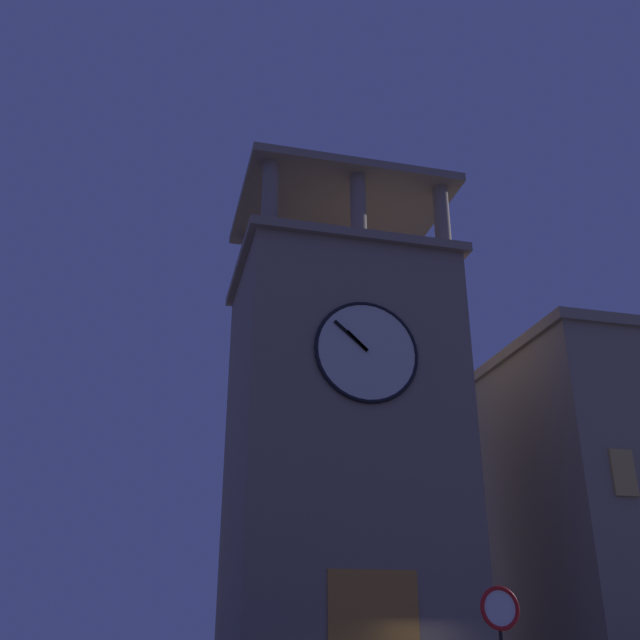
{
  "coord_description": "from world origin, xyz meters",
  "views": [
    {
      "loc": [
        9.62,
        23.51,
        1.85
      ],
      "look_at": [
        2.52,
        -5.59,
        14.89
      ],
      "focal_mm": 41.03,
      "sensor_mm": 36.0,
      "label": 1
    }
  ],
  "objects": [
    {
      "name": "no_horn_sign",
      "position": [
        3.01,
        10.33,
        2.13
      ],
      "size": [
        0.78,
        0.14,
        2.73
      ],
      "color": "black",
      "rests_on": "ground_plane"
    },
    {
      "name": "clocktower",
      "position": [
        1.58,
        -5.57,
        9.11
      ],
      "size": [
        9.56,
        8.15,
        23.62
      ],
      "color": "gray",
      "rests_on": "ground_plane"
    }
  ]
}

